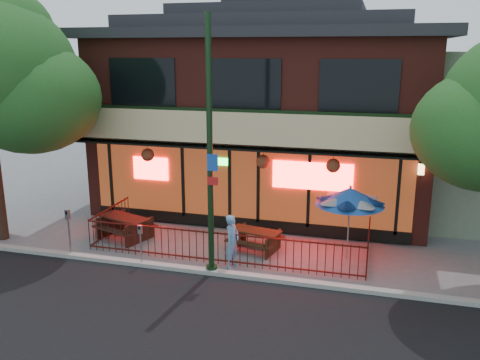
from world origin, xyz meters
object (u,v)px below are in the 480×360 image
at_px(picnic_table_right, 255,237).
at_px(patio_umbrella, 350,196).
at_px(parking_meter_near, 140,238).
at_px(parking_meter_far, 68,225).
at_px(pedestrian, 232,241).
at_px(picnic_table_left, 125,224).
at_px(street_light, 210,163).

relative_size(picnic_table_right, patio_umbrella, 0.77).
xyz_separation_m(parking_meter_near, parking_meter_far, (-2.39, 0.08, 0.16)).
bearing_deg(patio_umbrella, pedestrian, -154.85).
distance_m(picnic_table_left, parking_meter_far, 2.07).
relative_size(street_light, picnic_table_left, 3.37).
bearing_deg(parking_meter_far, picnic_table_left, 63.44).
height_order(street_light, picnic_table_right, street_light).
bearing_deg(pedestrian, picnic_table_left, 83.91).
xyz_separation_m(street_light, pedestrian, (0.46, 0.50, -2.36)).
distance_m(street_light, parking_meter_far, 4.99).
relative_size(street_light, pedestrian, 4.46).
bearing_deg(pedestrian, parking_meter_far, 107.31).
bearing_deg(picnic_table_right, patio_umbrella, 1.48).
bearing_deg(parking_meter_near, pedestrian, 12.72).
bearing_deg(street_light, patio_umbrella, 28.79).
xyz_separation_m(picnic_table_right, parking_meter_far, (-5.30, -1.90, 0.56)).
relative_size(parking_meter_near, parking_meter_far, 0.84).
xyz_separation_m(picnic_table_left, parking_meter_near, (1.49, -1.87, 0.34)).
relative_size(pedestrian, parking_meter_far, 1.07).
bearing_deg(parking_meter_far, picnic_table_right, 19.76).
xyz_separation_m(picnic_table_right, parking_meter_near, (-2.91, -1.98, 0.40)).
xyz_separation_m(street_light, picnic_table_right, (0.80, 1.90, -2.71)).
bearing_deg(pedestrian, patio_umbrella, -53.30).
distance_m(picnic_table_left, picnic_table_right, 4.40).
height_order(picnic_table_left, patio_umbrella, patio_umbrella).
height_order(picnic_table_right, patio_umbrella, patio_umbrella).
height_order(street_light, patio_umbrella, street_light).
bearing_deg(parking_meter_far, street_light, -0.03).
relative_size(picnic_table_left, patio_umbrella, 0.91).
bearing_deg(picnic_table_right, pedestrian, -103.58).
height_order(pedestrian, parking_meter_far, pedestrian).
bearing_deg(patio_umbrella, street_light, -151.21).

